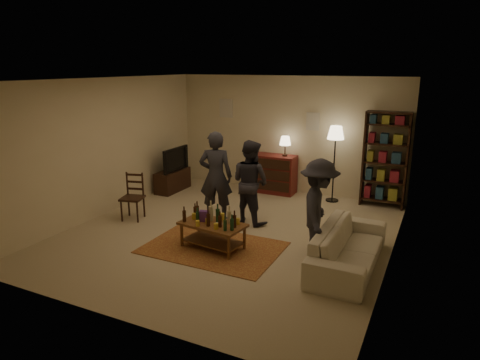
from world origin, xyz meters
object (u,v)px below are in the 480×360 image
Objects in this scene: dining_chair at (133,195)px; person_left at (216,176)px; person_right at (250,182)px; dresser at (274,173)px; bookshelf at (385,159)px; coffee_table at (212,225)px; floor_lamp at (336,138)px; sofa at (348,247)px; tv_stand at (173,175)px; person_by_sofa at (319,210)px.

dining_chair is 1.67m from person_left.
dresser is at bearing -64.82° from person_right.
person_right is at bearing 175.16° from person_left.
bookshelf is 1.16× the size of person_left.
bookshelf is at bearing 19.14° from dining_chair.
coffee_table is 3.70m from floor_lamp.
dining_chair is 0.44× the size of sofa.
tv_stand reaches higher than sofa.
bookshelf is at bearing -0.82° from sofa.
floor_lamp is 0.80× the size of sofa.
person_left is 2.39m from person_by_sofa.
person_right is at bearing 44.87° from person_by_sofa.
tv_stand is (-0.40, 1.93, -0.10)m from dining_chair.
bookshelf is (4.69, 0.98, 0.65)m from tv_stand.
person_left is (1.90, -1.30, 0.49)m from tv_stand.
bookshelf is at bearing 1.57° from dresser.
dresser is (2.25, 0.91, 0.09)m from tv_stand.
tv_stand is at bearing 86.78° from dining_chair.
coffee_table is at bearing -109.11° from floor_lamp.
bookshelf reaches higher than dining_chair.
person_right is at bearing 87.62° from coffee_table.
bookshelf is 1.26× the size of person_right.
tv_stand is 0.63× the size of floor_lamp.
person_left is at bearing 30.91° from person_right.
tv_stand is 4.68m from person_by_sofa.
floor_lamp is at bearing 25.49° from dining_chair.
bookshelf reaches higher than tv_stand.
dresser is 2.10m from person_right.
sofa is (-0.05, -3.18, -0.73)m from bookshelf.
bookshelf is 1.21× the size of floor_lamp.
person_left is (1.50, 0.63, 0.39)m from dining_chair.
sofa is at bearing -52.46° from dresser.
coffee_table is 0.83× the size of dresser.
dresser is (-0.24, 3.42, 0.08)m from coffee_table.
sofa is at bearing -25.34° from tv_stand.
dresser is 0.65× the size of sofa.
coffee_table is 1.07× the size of tv_stand.
dining_chair is 4.25m from sofa.
person_right reaches higher than dining_chair.
dining_chair is 0.46× the size of bookshelf.
floor_lamp reaches higher than sofa.
dresser is 2.27m from person_left.
tv_stand is 0.51× the size of sofa.
person_by_sofa is at bearing 140.85° from person_left.
floor_lamp reaches higher than person_by_sofa.
dining_chair is 3.76m from person_by_sofa.
dining_chair is 5.21m from bookshelf.
person_left is at bearing -34.34° from tv_stand.
dresser is 0.86× the size of person_by_sofa.
floor_lamp is at bearing -172.83° from bookshelf.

